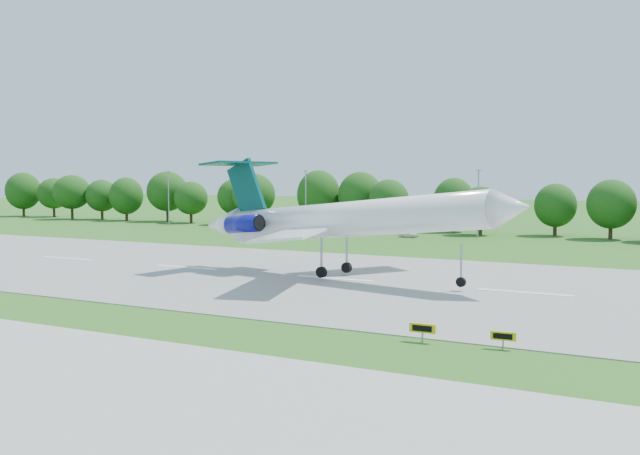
{
  "coord_description": "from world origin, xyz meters",
  "views": [
    {
      "loc": [
        13.95,
        -43.02,
        11.05
      ],
      "look_at": [
        -18.13,
        18.0,
        6.08
      ],
      "focal_mm": 40.0,
      "sensor_mm": 36.0,
      "label": 1
    }
  ],
  "objects_px": {
    "service_vehicle_a": "(255,229)",
    "service_vehicle_b": "(408,234)",
    "airliner": "(335,219)",
    "taxi_sign_left": "(423,328)"
  },
  "relations": [
    {
      "from": "service_vehicle_a",
      "to": "service_vehicle_b",
      "type": "distance_m",
      "value": 31.69
    },
    {
      "from": "airliner",
      "to": "taxi_sign_left",
      "type": "distance_m",
      "value": 30.53
    },
    {
      "from": "taxi_sign_left",
      "to": "service_vehicle_b",
      "type": "relative_size",
      "value": 0.49
    },
    {
      "from": "service_vehicle_a",
      "to": "service_vehicle_b",
      "type": "height_order",
      "value": "service_vehicle_b"
    },
    {
      "from": "taxi_sign_left",
      "to": "service_vehicle_b",
      "type": "bearing_deg",
      "value": 110.1
    },
    {
      "from": "airliner",
      "to": "taxi_sign_left",
      "type": "bearing_deg",
      "value": -43.3
    },
    {
      "from": "taxi_sign_left",
      "to": "service_vehicle_a",
      "type": "bearing_deg",
      "value": 128.41
    },
    {
      "from": "airliner",
      "to": "service_vehicle_b",
      "type": "relative_size",
      "value": 11.13
    },
    {
      "from": "service_vehicle_b",
      "to": "taxi_sign_left",
      "type": "bearing_deg",
      "value": -153.59
    },
    {
      "from": "airliner",
      "to": "service_vehicle_b",
      "type": "bearing_deg",
      "value": 111.29
    }
  ]
}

